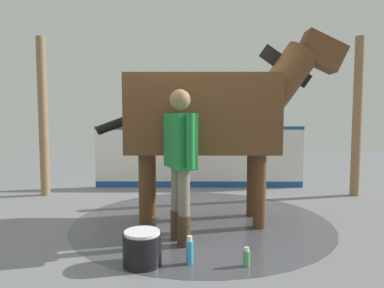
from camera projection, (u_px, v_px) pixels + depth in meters
name	position (u px, v px, depth m)	size (l,w,h in m)	color
ground_plane	(177.00, 221.00, 4.80)	(16.00, 16.00, 0.02)	gray
wet_patch	(202.00, 221.00, 4.75)	(3.44, 3.44, 0.00)	#4C4C54
barrier_wall	(199.00, 159.00, 6.93)	(4.09, 0.45, 1.21)	white
roof_post_near	(357.00, 117.00, 6.16)	(0.16, 0.16, 2.79)	olive
roof_post_far	(43.00, 117.00, 6.18)	(0.16, 0.16, 2.79)	olive
horse	(211.00, 113.00, 4.63)	(3.27, 1.15, 2.53)	brown
handler	(180.00, 155.00, 3.88)	(0.36, 0.66, 1.71)	#47331E
wash_bucket	(142.00, 248.00, 3.35)	(0.37, 0.37, 0.33)	black
bottle_shampoo	(190.00, 251.00, 3.37)	(0.07, 0.07, 0.28)	#3399CC
bottle_spray	(247.00, 258.00, 3.33)	(0.07, 0.07, 0.19)	#4CA559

